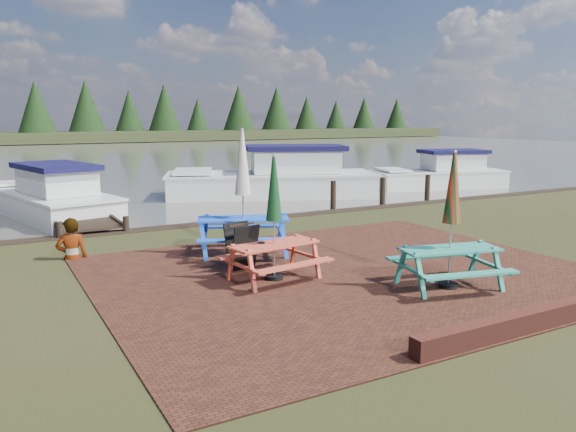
% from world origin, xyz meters
% --- Properties ---
extents(ground, '(120.00, 120.00, 0.00)m').
position_xyz_m(ground, '(0.00, 0.00, 0.00)').
color(ground, black).
rests_on(ground, ground).
extents(paving, '(9.00, 7.50, 0.02)m').
position_xyz_m(paving, '(0.00, 1.00, 0.01)').
color(paving, '#361911').
rests_on(paving, ground).
extents(water, '(120.00, 60.00, 0.02)m').
position_xyz_m(water, '(0.00, 37.00, 0.00)').
color(water, '#4A4740').
rests_on(water, ground).
extents(far_treeline, '(120.00, 10.00, 8.10)m').
position_xyz_m(far_treeline, '(0.00, 66.00, 3.28)').
color(far_treeline, black).
rests_on(far_treeline, ground).
extents(picnic_table_teal, '(1.99, 1.85, 2.35)m').
position_xyz_m(picnic_table_teal, '(1.03, -0.60, 0.82)').
color(picnic_table_teal, teal).
rests_on(picnic_table_teal, ground).
extents(picnic_table_red, '(1.81, 1.65, 2.25)m').
position_xyz_m(picnic_table_red, '(-1.37, 1.29, 0.79)').
color(picnic_table_red, '#CB4B34').
rests_on(picnic_table_red, ground).
extents(picnic_table_blue, '(2.42, 2.30, 2.66)m').
position_xyz_m(picnic_table_blue, '(-1.06, 3.30, 0.93)').
color(picnic_table_blue, blue).
rests_on(picnic_table_blue, ground).
extents(chalkboard, '(0.58, 0.60, 0.90)m').
position_xyz_m(chalkboard, '(-1.59, 2.22, 0.47)').
color(chalkboard, black).
rests_on(chalkboard, ground).
extents(jetty, '(1.76, 9.08, 1.00)m').
position_xyz_m(jetty, '(-3.50, 11.28, 0.11)').
color(jetty, black).
rests_on(jetty, ground).
extents(boat_jetty, '(3.69, 6.81, 1.88)m').
position_xyz_m(boat_jetty, '(-4.01, 11.44, 0.36)').
color(boat_jetty, silver).
rests_on(boat_jetty, ground).
extents(boat_near, '(8.60, 5.61, 2.20)m').
position_xyz_m(boat_near, '(4.34, 12.12, 0.46)').
color(boat_near, silver).
rests_on(boat_near, ground).
extents(boat_far, '(6.23, 3.49, 1.84)m').
position_xyz_m(boat_far, '(11.95, 10.93, 0.35)').
color(boat_far, silver).
rests_on(boat_far, ground).
extents(person, '(0.69, 0.52, 1.73)m').
position_xyz_m(person, '(-4.35, 4.65, 0.86)').
color(person, gray).
rests_on(person, ground).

